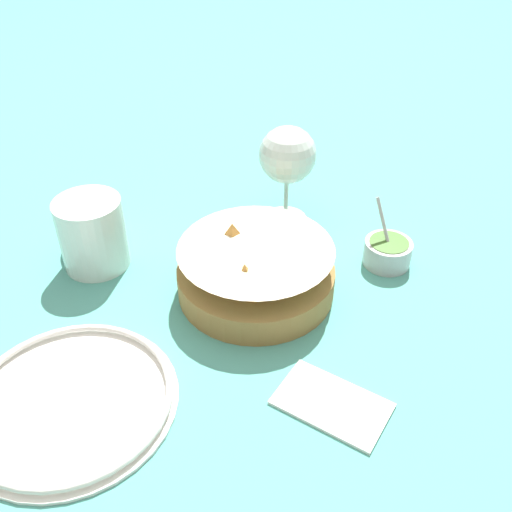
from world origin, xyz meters
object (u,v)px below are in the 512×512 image
Objects in this scene: food_basket at (256,272)px; beer_mug at (92,235)px; wine_glass at (287,158)px; side_plate at (70,400)px; sauce_cup at (388,251)px.

beer_mug reaches higher than food_basket.
side_plate is at bearing 110.60° from wine_glass.
beer_mug is at bearing -29.34° from side_plate.
food_basket is at bearing -140.49° from beer_mug.
sauce_cup reaches higher than food_basket.
food_basket is at bearing -82.10° from side_plate.
sauce_cup is (-0.06, -0.19, -0.01)m from food_basket.
food_basket is 0.20m from sauce_cup.
beer_mug is (0.18, 0.15, 0.02)m from food_basket.
sauce_cup is 0.42m from beer_mug.
beer_mug is (0.06, 0.29, -0.06)m from wine_glass.
side_plate is at bearing 87.57° from sauce_cup.
wine_glass reaches higher than sauce_cup.
wine_glass is 0.67× the size of side_plate.
side_plate is (0.02, 0.47, -0.01)m from sauce_cup.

